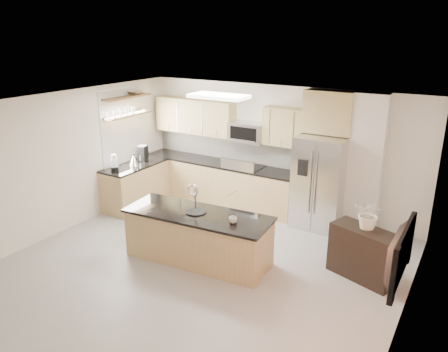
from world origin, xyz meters
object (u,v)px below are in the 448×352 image
Objects in this scene: bowl at (135,92)px; television at (392,253)px; credenza at (363,254)px; platter at (196,212)px; kettle at (134,160)px; range at (244,187)px; flower_vase at (371,206)px; microwave at (248,132)px; island at (198,237)px; coffee_maker at (142,154)px; cup at (233,220)px; blender at (114,164)px; refrigerator at (320,182)px.

bowl is 0.38× the size of television.
platter reaches higher than credenza.
television is at bearing -19.83° from kettle.
flower_vase is at bearing -26.63° from range.
bowl is at bearing 171.68° from flower_vase.
flower_vase is 1.77m from television.
microwave is 0.75× the size of credenza.
island reaches higher than credenza.
platter is 2.94m from coffee_maker.
microwave reaches higher than credenza.
kettle is (-2.41, 1.21, 0.19)m from platter.
microwave is 4.79m from television.
range is at bearing 17.39° from bowl.
bowl is at bearing -162.61° from range.
cup is 0.18× the size of flower_vase.
television is at bearing -14.94° from blender.
range is 1.06× the size of television.
refrigerator is 2.40m from cup.
refrigerator is 4.24m from bowl.
bowl reaches higher than platter.
bowl is at bearing 158.66° from coffee_maker.
microwave is 2.34m from coffee_maker.
bowl reaches higher than refrigerator.
microwave is at bearing 113.79° from cup.
cup is at bearing -135.38° from credenza.
microwave is 2.26× the size of coffee_maker.
refrigerator is 1.76× the size of credenza.
microwave reaches higher than blender.
coffee_maker is at bearing 91.32° from blender.
platter is (-0.72, 0.05, -0.04)m from cup.
refrigerator reaches higher than coffee_maker.
television reaches higher than flower_vase.
blender is 0.51m from kettle.
microwave is 2.14× the size of blender.
television is (0.62, -1.62, 0.94)m from credenza.
coffee_maker is 0.47× the size of flower_vase.
island is at bearing 177.57° from cup.
cup is at bearing -65.12° from range.
range reaches higher than credenza.
island is 3.71m from bowl.
blender is 1.34× the size of kettle.
flower_vase is (2.48, 0.89, 0.75)m from island.
range is 2.39m from island.
island is at bearing -23.59° from platter.
coffee_maker is at bearing -169.87° from credenza.
credenza is at bearing 14.37° from island.
refrigerator is (1.66, -0.05, 0.42)m from range.
flower_vase is (1.81, 0.92, 0.28)m from cup.
island is 6.10× the size of bowl.
blender is at bearing 166.75° from cup.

